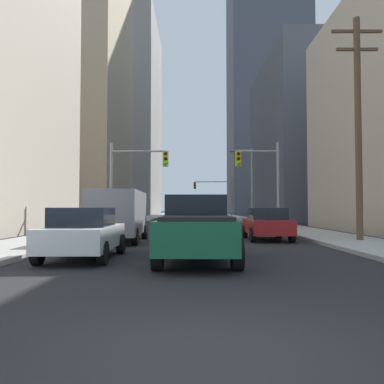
{
  "coord_description": "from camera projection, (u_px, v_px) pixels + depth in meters",
  "views": [
    {
      "loc": [
        -0.17,
        -4.07,
        1.5
      ],
      "look_at": [
        0.0,
        39.62,
        3.27
      ],
      "focal_mm": 37.63,
      "sensor_mm": 36.0,
      "label": 1
    }
  ],
  "objects": [
    {
      "name": "street_lamp_right",
      "position": [
        246.0,
        178.0,
        40.11
      ],
      "size": [
        2.33,
        0.32,
        7.5
      ],
      "color": "gray",
      "rests_on": "ground"
    },
    {
      "name": "traffic_signal_near_right",
      "position": [
        258.0,
        172.0,
        27.41
      ],
      "size": [
        2.99,
        0.44,
        6.0
      ],
      "color": "gray",
      "rests_on": "ground"
    },
    {
      "name": "pickup_truck_green",
      "position": [
        195.0,
        228.0,
        11.57
      ],
      "size": [
        2.2,
        5.44,
        1.9
      ],
      "color": "#195938",
      "rests_on": "ground"
    },
    {
      "name": "traffic_signal_near_left",
      "position": [
        134.0,
        171.0,
        27.38
      ],
      "size": [
        3.99,
        0.44,
        6.0
      ],
      "color": "gray",
      "rests_on": "ground"
    },
    {
      "name": "cargo_van_grey",
      "position": [
        117.0,
        213.0,
        17.94
      ],
      "size": [
        2.16,
        5.26,
        2.26
      ],
      "color": "slate",
      "rests_on": "ground"
    },
    {
      "name": "sidewalk_right",
      "position": [
        241.0,
        219.0,
        54.0
      ],
      "size": [
        3.21,
        160.0,
        0.15
      ],
      "primitive_type": "cube",
      "color": "#9E9E99",
      "rests_on": "ground"
    },
    {
      "name": "utility_pole_right",
      "position": [
        356.0,
        123.0,
        17.4
      ],
      "size": [
        2.2,
        0.28,
        9.82
      ],
      "color": "brown",
      "rests_on": "ground"
    },
    {
      "name": "sedan_red",
      "position": [
        265.0,
        224.0,
        18.99
      ],
      "size": [
        1.95,
        4.21,
        1.52
      ],
      "color": "maroon",
      "rests_on": "ground"
    },
    {
      "name": "traffic_signal_far_right",
      "position": [
        213.0,
        190.0,
        59.23
      ],
      "size": [
        5.73,
        0.44,
        6.0
      ],
      "color": "gray",
      "rests_on": "ground"
    },
    {
      "name": "sedan_beige",
      "position": [
        191.0,
        217.0,
        33.74
      ],
      "size": [
        1.95,
        4.23,
        1.52
      ],
      "color": "#C6B793",
      "rests_on": "ground"
    },
    {
      "name": "building_right_mid_block",
      "position": [
        337.0,
        142.0,
        52.46
      ],
      "size": [
        19.75,
        23.17,
        20.4
      ],
      "primitive_type": "cube",
      "color": "#4C515B",
      "rests_on": "ground"
    },
    {
      "name": "building_right_far_highrise",
      "position": [
        266.0,
        93.0,
        96.32
      ],
      "size": [
        17.96,
        18.06,
        58.35
      ],
      "primitive_type": "cube",
      "color": "#4C515B",
      "rests_on": "ground"
    },
    {
      "name": "sedan_white",
      "position": [
        82.0,
        233.0,
        11.92
      ],
      "size": [
        1.95,
        4.24,
        1.52
      ],
      "color": "white",
      "rests_on": "ground"
    },
    {
      "name": "ground_plane",
      "position": [
        208.0,
        359.0,
        4.01
      ],
      "size": [
        400.0,
        400.0,
        0.0
      ],
      "primitive_type": "plane",
      "color": "black"
    },
    {
      "name": "building_left_far_tower",
      "position": [
        125.0,
        119.0,
        97.04
      ],
      "size": [
        14.39,
        28.8,
        46.27
      ],
      "primitive_type": "cube",
      "color": "gray",
      "rests_on": "ground"
    },
    {
      "name": "sedan_maroon",
      "position": [
        193.0,
        215.0,
        45.36
      ],
      "size": [
        1.95,
        4.22,
        1.52
      ],
      "color": "maroon",
      "rests_on": "ground"
    },
    {
      "name": "building_left_mid_office",
      "position": [
        27.0,
        90.0,
        52.19
      ],
      "size": [
        24.45,
        18.5,
        33.66
      ],
      "primitive_type": "cube",
      "color": "tan",
      "rests_on": "ground"
    },
    {
      "name": "sidewalk_left",
      "position": [
        142.0,
        219.0,
        53.95
      ],
      "size": [
        3.21,
        160.0,
        0.15
      ],
      "primitive_type": "cube",
      "color": "#9E9E99",
      "rests_on": "ground"
    }
  ]
}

